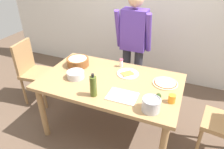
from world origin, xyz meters
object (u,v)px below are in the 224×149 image
plate_with_slice (128,74)px  olive_oil_bottle (93,86)px  dining_table (110,87)px  person_cook (133,43)px  mixing_bowl_steel (76,75)px  chair_wooden_left (32,69)px  steel_pot (151,105)px  cup_orange (172,99)px  pizza_raw_on_board (165,83)px  popcorn_bowl (78,61)px  avocado (158,96)px  cutting_board_white (122,96)px  salt_shaker (121,63)px

plate_with_slice → olive_oil_bottle: olive_oil_bottle is taller
plate_with_slice → dining_table: bearing=-123.9°
person_cook → mixing_bowl_steel: bearing=-116.4°
chair_wooden_left → steel_pot: chair_wooden_left is taller
dining_table → steel_pot: (0.55, -0.33, 0.16)m
olive_oil_bottle → cup_orange: 0.78m
pizza_raw_on_board → popcorn_bowl: 1.12m
olive_oil_bottle → steel_pot: olive_oil_bottle is taller
person_cook → avocado: size_ratio=23.14×
mixing_bowl_steel → avocado: bearing=-2.5°
pizza_raw_on_board → avocado: size_ratio=4.04×
cup_orange → cutting_board_white: size_ratio=0.28×
olive_oil_bottle → avocado: bearing=16.9°
steel_pot → salt_shaker: bearing=128.5°
person_cook → olive_oil_bottle: (-0.07, -1.09, -0.07)m
plate_with_slice → person_cook: bearing=101.5°
dining_table → avocado: bearing=-13.7°
popcorn_bowl → olive_oil_bottle: bearing=-46.2°
person_cook → chair_wooden_left: bearing=-156.3°
pizza_raw_on_board → cutting_board_white: bearing=-131.4°
mixing_bowl_steel → cutting_board_white: (0.63, -0.14, -0.03)m
olive_oil_bottle → cup_orange: (0.75, 0.19, -0.07)m
olive_oil_bottle → popcorn_bowl: bearing=133.8°
person_cook → mixing_bowl_steel: (-0.43, -0.86, -0.14)m
plate_with_slice → salt_shaker: bearing=133.4°
chair_wooden_left → avocado: bearing=-9.1°
chair_wooden_left → cutting_board_white: chair_wooden_left is taller
person_cook → popcorn_bowl: bearing=-133.8°
dining_table → mixing_bowl_steel: 0.43m
person_cook → cutting_board_white: bearing=-78.4°
pizza_raw_on_board → popcorn_bowl: bearing=179.8°
popcorn_bowl → mixing_bowl_steel: (0.13, -0.27, -0.02)m
cup_orange → avocado: 0.13m
mixing_bowl_steel → plate_with_slice: bearing=29.8°
popcorn_bowl → cutting_board_white: bearing=-28.5°
mixing_bowl_steel → olive_oil_bottle: bearing=-33.4°
mixing_bowl_steel → salt_shaker: salt_shaker is taller
person_cook → mixing_bowl_steel: person_cook is taller
pizza_raw_on_board → cup_orange: cup_orange is taller
pizza_raw_on_board → chair_wooden_left: bearing=-179.8°
dining_table → salt_shaker: bearing=90.3°
popcorn_bowl → salt_shaker: 0.56m
dining_table → salt_shaker: size_ratio=15.09×
pizza_raw_on_board → salt_shaker: salt_shaker is taller
plate_with_slice → mixing_bowl_steel: 0.62m
olive_oil_bottle → cup_orange: olive_oil_bottle is taller
plate_with_slice → cutting_board_white: (0.09, -0.45, -0.00)m
olive_oil_bottle → mixing_bowl_steel: bearing=146.6°
popcorn_bowl → cup_orange: 1.28m
popcorn_bowl → salt_shaker: (0.53, 0.18, -0.01)m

